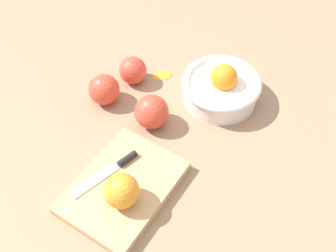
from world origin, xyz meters
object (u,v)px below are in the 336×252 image
Objects in this scene: orange_on_board at (121,191)px; apple_mid_left at (150,111)px; cutting_board at (123,187)px; apple_front_left_2 at (104,90)px; apple_front_left at (133,70)px; knife at (113,167)px; bowl at (221,87)px.

orange_on_board reaches higher than apple_mid_left.
apple_front_left_2 is (-0.21, -0.15, 0.03)m from cutting_board.
cutting_board is 0.32m from apple_front_left.
knife is at bearing -127.20° from cutting_board.
cutting_board is 0.06m from orange_on_board.
apple_mid_left is (0.11, 0.09, 0.00)m from apple_front_left.
apple_mid_left is at bearing -170.84° from orange_on_board.
apple_front_left_2 is 0.13m from apple_mid_left.
apple_front_left_2 is at bearing -145.08° from cutting_board.
cutting_board is at bearing -153.77° from orange_on_board.
bowl is at bearing 161.46° from cutting_board.
bowl reaches higher than orange_on_board.
bowl is 0.28m from apple_front_left_2.
knife reaches higher than cutting_board.
bowl is at bearing 94.93° from apple_front_left.
apple_front_left_2 reaches higher than knife.
bowl is 2.41× the size of apple_mid_left.
knife is at bearing -25.95° from bowl.
apple_mid_left reaches higher than knife.
apple_mid_left reaches higher than apple_front_left_2.
orange_on_board reaches higher than apple_front_left.
cutting_board is 0.26m from apple_front_left_2.
apple_front_left_2 is at bearing -67.27° from bowl.
orange_on_board reaches higher than cutting_board.
cutting_board is at bearing 52.80° from knife.
apple_front_left reaches higher than knife.
apple_front_left_2 is at bearing -148.66° from knife.
apple_front_left is at bearing 158.54° from apple_front_left_2.
orange_on_board is at bearing -14.64° from bowl.
knife is 2.11× the size of apple_front_left.
knife is at bearing -5.59° from apple_mid_left.
apple_front_left_2 is (-0.19, -0.11, 0.01)m from knife.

